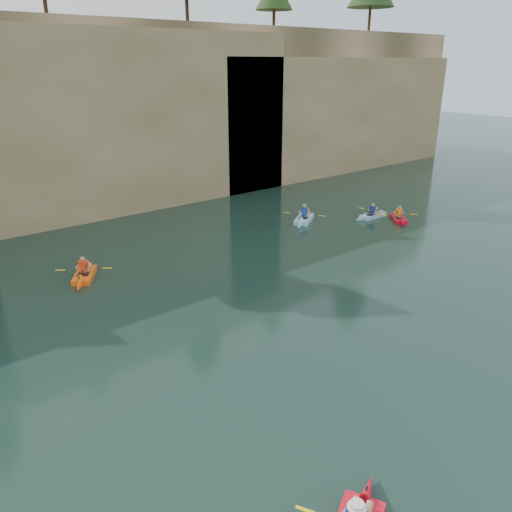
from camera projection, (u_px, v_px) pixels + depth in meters
ground at (397, 378)px, 15.44m from camera, size 160.00×160.00×0.00m
cliff at (53, 109)px, 35.12m from camera, size 70.00×16.00×12.00m
cliff_slab_center at (125, 121)px, 31.00m from camera, size 24.00×2.40×11.40m
cliff_slab_east at (343, 114)px, 42.88m from camera, size 26.00×2.40×9.84m
sea_cave_center at (39, 202)px, 28.54m from camera, size 3.50×1.00×3.20m
sea_cave_east at (236, 162)px, 36.42m from camera, size 5.00×1.00×4.50m
kayaker_orange at (85, 274)px, 22.52m from camera, size 2.39×3.22×1.26m
kayaker_ltblue_near at (372, 215)px, 31.20m from camera, size 2.93×2.27×1.14m
kayaker_red_far at (399, 218)px, 30.67m from camera, size 2.49×2.78×1.12m
kayaker_ltblue_mid at (304, 219)px, 30.49m from camera, size 3.38×2.64×1.35m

